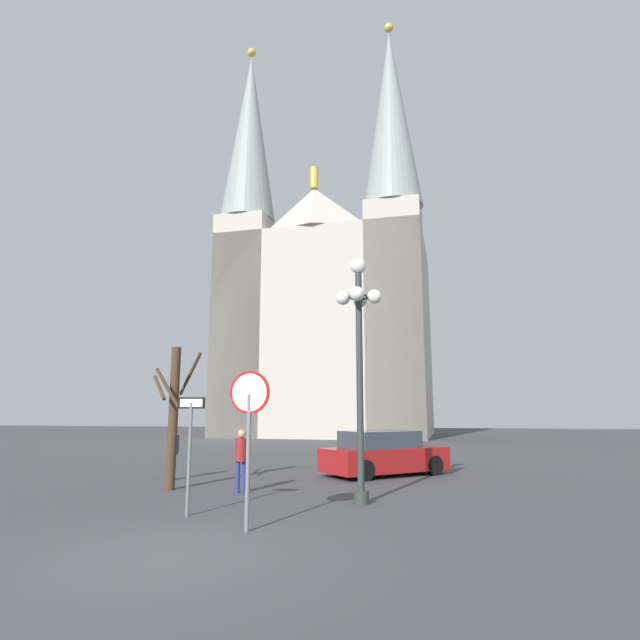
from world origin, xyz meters
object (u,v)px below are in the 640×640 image
Objects in this scene: one_way_arrow_sign at (190,441)px; pedestrian_standing at (174,449)px; cathedral at (327,307)px; street_lamp at (359,339)px; bare_tree at (173,413)px; parked_car_near_red at (384,454)px; stop_sign at (249,417)px; pedestrian_walking at (241,454)px.

one_way_arrow_sign is 5.90m from pedestrian_standing.
cathedral reaches higher than street_lamp.
one_way_arrow_sign is 3.84m from bare_tree.
bare_tree is at bearing -65.66° from pedestrian_standing.
bare_tree reaches higher than parked_car_near_red.
street_lamp reaches higher than pedestrian_standing.
street_lamp reaches higher than bare_tree.
cathedral reaches higher than one_way_arrow_sign.
street_lamp reaches higher than stop_sign.
pedestrian_standing is (-4.47, 6.26, -1.06)m from stop_sign.
street_lamp is 4.49m from pedestrian_walking.
stop_sign reaches higher than parked_car_near_red.
bare_tree is at bearing 129.67° from stop_sign.
pedestrian_standing is (-6.20, 3.17, -2.89)m from street_lamp.
cathedral is 22.03× the size of pedestrian_walking.
street_lamp is 3.72× the size of pedestrian_standing.
street_lamp is 1.50× the size of bare_tree.
street_lamp reaches higher than parked_car_near_red.
one_way_arrow_sign is (-1.63, 1.11, -0.52)m from stop_sign.
cathedral is at bearing 95.26° from pedestrian_walking.
stop_sign is 5.66m from bare_tree.
stop_sign is at bearing -82.85° from cathedral.
one_way_arrow_sign is 0.55× the size of parked_car_near_red.
cathedral is 8.22× the size of parked_car_near_red.
bare_tree is 7.08m from parked_car_near_red.
cathedral is 12.51× the size of stop_sign.
stop_sign is at bearing -119.16° from street_lamp.
stop_sign is 1.19× the size of one_way_arrow_sign.
parked_car_near_red is 5.59m from pedestrian_walking.
cathedral reaches higher than pedestrian_walking.
cathedral is at bearing 97.15° from stop_sign.
pedestrian_walking is at bearing -128.50° from parked_car_near_red.
street_lamp is at bearing 60.84° from stop_sign.
street_lamp is at bearing -79.14° from cathedral.
stop_sign is at bearing -69.66° from pedestrian_walking.
one_way_arrow_sign is 0.41× the size of street_lamp.
pedestrian_walking is (0.08, 3.08, -0.51)m from one_way_arrow_sign.
bare_tree reaches higher than one_way_arrow_sign.
street_lamp reaches higher than one_way_arrow_sign.
cathedral is 6.08× the size of street_lamp.
bare_tree is at bearing -142.79° from parked_car_near_red.
one_way_arrow_sign reaches higher than parked_car_near_red.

